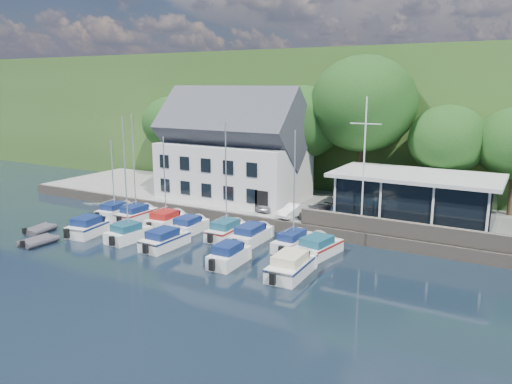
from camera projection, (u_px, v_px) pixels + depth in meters
ground at (191, 270)px, 33.48m from camera, size 180.00×180.00×0.00m
quay at (300, 208)px, 48.22m from camera, size 60.00×13.00×1.00m
quay_face at (268, 224)px, 42.71m from camera, size 60.00×0.30×1.00m
hillside at (412, 110)px, 84.38m from camera, size 160.00×75.00×16.00m
field_patch at (473, 61)px, 85.55m from camera, size 50.00×30.00×0.30m
harbor_building at (233, 155)px, 49.74m from camera, size 14.40×8.20×8.70m
club_pavilion at (415, 198)px, 41.07m from camera, size 13.20×7.20×4.10m
seawall at (413, 231)px, 36.99m from camera, size 18.00×0.50×1.20m
gangway at (112, 211)px, 49.13m from camera, size 1.20×6.00×1.40m
car_silver at (272, 204)px, 45.39m from camera, size 1.84×3.69×1.21m
car_white at (293, 210)px, 43.17m from camera, size 1.83×3.57×1.12m
car_dgrey at (317, 212)px, 42.70m from camera, size 2.63×4.02×1.08m
car_blue at (340, 214)px, 41.80m from camera, size 2.26×3.86×1.24m
flagpole at (364, 164)px, 39.01m from camera, size 2.48×0.20×10.33m
tree_0 at (172, 137)px, 61.02m from camera, size 7.19×7.19×9.82m
tree_1 at (232, 142)px, 56.42m from camera, size 7.05×7.05×9.64m
tree_2 at (303, 141)px, 50.92m from camera, size 8.18×8.18×11.18m
tree_3 at (362, 129)px, 48.32m from camera, size 10.25×10.25×14.01m
tree_4 at (446, 158)px, 45.02m from camera, size 6.95×6.95×9.49m
boat_r1_0 at (113, 174)px, 46.30m from camera, size 2.49×5.49×8.19m
boat_r1_1 at (134, 173)px, 44.94m from camera, size 2.10×5.84×8.74m
boat_r1_2 at (165, 177)px, 42.78m from camera, size 2.44×5.64×8.90m
boat_r1_3 at (189, 224)px, 41.96m from camera, size 2.14×5.30×1.38m
boat_r1_4 at (226, 182)px, 39.70m from camera, size 2.06×6.01×9.22m
boat_r1_5 at (252, 233)px, 39.35m from camera, size 2.13×6.54×1.46m
boat_r1_6 at (294, 193)px, 37.11m from camera, size 2.14×6.21×8.58m
boat_r1_7 at (318, 246)px, 36.32m from camera, size 3.08×6.25×1.47m
boat_r2_0 at (89, 225)px, 41.34m from camera, size 2.91×5.62×1.56m
boat_r2_1 at (126, 185)px, 38.95m from camera, size 2.53×5.40×8.99m
boat_r2_2 at (165, 238)px, 38.08m from camera, size 2.21×5.87×1.47m
boat_r2_3 at (229, 254)px, 34.46m from camera, size 2.03×5.29×1.56m
boat_r2_4 at (292, 264)px, 32.49m from camera, size 2.46×6.47×1.57m
dinghy_0 at (40, 229)px, 42.05m from camera, size 2.17×3.05×0.65m
dinghy_1 at (38, 240)px, 38.84m from camera, size 1.87×3.00×0.68m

